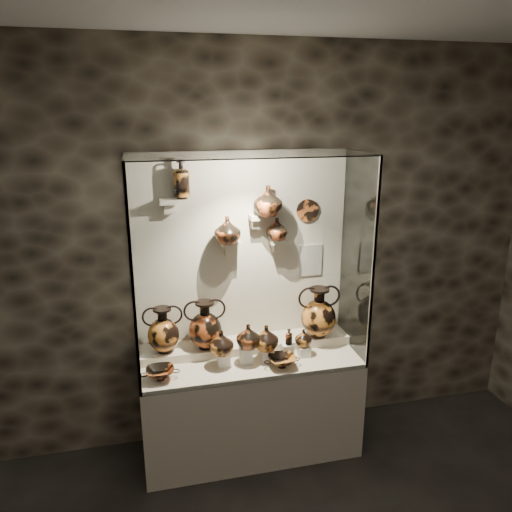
{
  "coord_description": "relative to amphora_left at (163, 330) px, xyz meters",
  "views": [
    {
      "loc": [
        -0.77,
        -1.22,
        2.71
      ],
      "look_at": [
        0.06,
        2.23,
        1.65
      ],
      "focal_mm": 35.0,
      "sensor_mm": 36.0,
      "label": 1
    }
  ],
  "objects": [
    {
      "name": "bracket_cc",
      "position": [
        0.93,
        0.1,
        0.62
      ],
      "size": [
        0.14,
        0.12,
        0.04
      ],
      "primitive_type": "cube",
      "color": "beige",
      "rests_on": "back_panel"
    },
    {
      "name": "bracket_ca",
      "position": [
        0.55,
        0.1,
        0.62
      ],
      "size": [
        0.14,
        0.12,
        0.04
      ],
      "primitive_type": "cube",
      "color": "beige",
      "rests_on": "back_panel"
    },
    {
      "name": "ovoid_vase_a",
      "position": [
        0.52,
        0.05,
        0.74
      ],
      "size": [
        0.23,
        0.23,
        0.21
      ],
      "primitive_type": "imported",
      "rotation": [
        0.0,
        0.0,
        -0.15
      ],
      "color": "#9A411B",
      "rests_on": "bracket_ca"
    },
    {
      "name": "pedestal_b",
      "position": [
        0.6,
        -0.19,
        -0.19
      ],
      "size": [
        0.09,
        0.09,
        0.13
      ],
      "primitive_type": "cube",
      "color": "silver",
      "rests_on": "front_tier"
    },
    {
      "name": "wall_plate",
      "position": [
        1.18,
        0.14,
        0.84
      ],
      "size": [
        0.18,
        0.02,
        0.18
      ],
      "primitive_type": "cylinder",
      "rotation": [
        1.57,
        0.0,
        0.0
      ],
      "color": "#B55523",
      "rests_on": "back_panel"
    },
    {
      "name": "jug_b",
      "position": [
        0.62,
        -0.21,
        -0.03
      ],
      "size": [
        0.24,
        0.24,
        0.19
      ],
      "primitive_type": "imported",
      "rotation": [
        0.0,
        0.0,
        0.4
      ],
      "color": "#9A411B",
      "rests_on": "pedestal_b"
    },
    {
      "name": "glass_top",
      "position": [
        0.65,
        -0.14,
        1.31
      ],
      "size": [
        1.7,
        0.6,
        0.01
      ],
      "primitive_type": "cube",
      "color": "white",
      "rests_on": "back_panel"
    },
    {
      "name": "info_placard",
      "position": [
        1.22,
        0.15,
        0.42
      ],
      "size": [
        0.2,
        0.01,
        0.26
      ],
      "primitive_type": "cube",
      "color": "beige",
      "rests_on": "back_panel"
    },
    {
      "name": "lekythos_tall",
      "position": [
        0.19,
        0.08,
        1.14
      ],
      "size": [
        0.15,
        0.15,
        0.31
      ],
      "primitive_type": null,
      "rotation": [
        0.0,
        0.0,
        -0.22
      ],
      "color": "#C77126",
      "rests_on": "bracket_ul"
    },
    {
      "name": "amphora_left",
      "position": [
        0.0,
        0.0,
        0.0
      ],
      "size": [
        0.37,
        0.37,
        0.36
      ],
      "primitive_type": null,
      "rotation": [
        0.0,
        0.0,
        0.34
      ],
      "color": "#C77126",
      "rests_on": "rear_tier"
    },
    {
      "name": "lekythos_small",
      "position": [
        0.94,
        -0.21,
        -0.06
      ],
      "size": [
        0.08,
        0.08,
        0.14
      ],
      "primitive_type": null,
      "rotation": [
        0.0,
        0.0,
        -0.41
      ],
      "color": "#9A411B",
      "rests_on": "pedestal_d"
    },
    {
      "name": "front_tier",
      "position": [
        0.65,
        -0.14,
        -0.27
      ],
      "size": [
        1.68,
        0.58,
        0.03
      ],
      "primitive_type": "cube",
      "color": "beige",
      "rests_on": "plinth"
    },
    {
      "name": "frame_post_right",
      "position": [
        1.49,
        -0.43,
        0.52
      ],
      "size": [
        0.02,
        0.02,
        1.6
      ],
      "primitive_type": "cube",
      "color": "gray",
      "rests_on": "plinth"
    },
    {
      "name": "back_panel",
      "position": [
        0.65,
        0.17,
        0.52
      ],
      "size": [
        1.7,
        0.03,
        1.6
      ],
      "primitive_type": "cube",
      "color": "beige",
      "rests_on": "plinth"
    },
    {
      "name": "ovoid_vase_c",
      "position": [
        0.91,
        0.06,
        0.72
      ],
      "size": [
        0.21,
        0.21,
        0.17
      ],
      "primitive_type": "imported",
      "rotation": [
        0.0,
        0.0,
        0.31
      ],
      "color": "#9A411B",
      "rests_on": "bracket_cc"
    },
    {
      "name": "pedestal_e",
      "position": [
        1.07,
        -0.19,
        -0.21
      ],
      "size": [
        0.09,
        0.09,
        0.08
      ],
      "primitive_type": "cube",
      "color": "silver",
      "rests_on": "front_tier"
    },
    {
      "name": "jug_c",
      "position": [
        0.76,
        -0.2,
        -0.06
      ],
      "size": [
        0.2,
        0.2,
        0.2
      ],
      "primitive_type": "imported",
      "rotation": [
        0.0,
        0.0,
        0.04
      ],
      "color": "#C77126",
      "rests_on": "pedestal_c"
    },
    {
      "name": "ovoid_vase_b",
      "position": [
        0.83,
        0.03,
        0.95
      ],
      "size": [
        0.25,
        0.25,
        0.23
      ],
      "primitive_type": "imported",
      "rotation": [
        0.0,
        0.0,
        0.14
      ],
      "color": "#9A411B",
      "rests_on": "bracket_cb"
    },
    {
      "name": "glass_left",
      "position": [
        -0.2,
        -0.14,
        0.52
      ],
      "size": [
        0.01,
        0.6,
        1.6
      ],
      "primitive_type": "cube",
      "color": "white",
      "rests_on": "plinth"
    },
    {
      "name": "jug_e",
      "position": [
        1.07,
        -0.18,
        -0.1
      ],
      "size": [
        0.17,
        0.17,
        0.14
      ],
      "primitive_type": "imported",
      "rotation": [
        0.0,
        0.0,
        0.37
      ],
      "color": "#C77126",
      "rests_on": "pedestal_e"
    },
    {
      "name": "bracket_ul",
      "position": [
        0.1,
        0.1,
        0.97
      ],
      "size": [
        0.14,
        0.12,
        0.04
      ],
      "primitive_type": "cube",
      "color": "beige",
      "rests_on": "back_panel"
    },
    {
      "name": "bracket_cb",
      "position": [
        0.75,
        0.1,
        0.82
      ],
      "size": [
        0.1,
        0.12,
        0.04
      ],
      "primitive_type": "cube",
      "color": "beige",
      "rests_on": "back_panel"
    },
    {
      "name": "wall_back",
      "position": [
        0.65,
        0.18,
        0.52
      ],
      "size": [
        5.0,
        0.02,
        3.2
      ],
      "primitive_type": "cube",
      "color": "black",
      "rests_on": "ground"
    },
    {
      "name": "frame_post_left",
      "position": [
        -0.19,
        -0.43,
        0.52
      ],
      "size": [
        0.02,
        0.02,
        1.6
      ],
      "primitive_type": "cube",
      "color": "gray",
      "rests_on": "plinth"
    },
    {
      "name": "amphora_mid",
      "position": [
        0.32,
        -0.01,
        0.01
      ],
      "size": [
        0.35,
        0.35,
        0.39
      ],
      "primitive_type": null,
      "rotation": [
        0.0,
        0.0,
        -0.14
      ],
      "color": "#9A411B",
      "rests_on": "rear_tier"
    },
    {
      "name": "kylix_right",
      "position": [
        0.85,
        -0.32,
        -0.2
      ],
      "size": [
        0.3,
        0.26,
        0.11
      ],
      "primitive_type": null,
      "rotation": [
        0.0,
        0.0,
        0.16
      ],
      "color": "#C77126",
      "rests_on": "front_tier"
    },
    {
      "name": "plinth",
      "position": [
        0.65,
        -0.14,
        -0.68
      ],
      "size": [
        1.7,
        0.6,
        0.8
      ],
      "primitive_type": "cube",
      "color": "beige",
      "rests_on": "floor"
    },
    {
      "name": "amphora_right",
      "position": [
        1.25,
        -0.02,
        0.03
      ],
      "size": [
        0.44,
        0.44,
        0.42
      ],
      "primitive_type": null,
      "rotation": [
        0.0,
        0.0,
        -0.39
      ],
      "color": "#C77126",
      "rests_on": "rear_tier"
    },
    {
      "name": "kylix_left",
      "position": [
        -0.05,
        -0.29,
        -0.2
      ],
      "size": [
        0.3,
        0.27,
        0.11
      ],
      "primitive_type": null,
      "rotation": [
        0.0,
        0.0,
        -0.2
      ],
      "color": "#9A411B",
      "rests_on": "front_tier"
    },
    {
      "name": "pedestal_d",
      "position": [
        0.93,
        -0.19,
        -0.19
      ],
      "size": [
        0.09,
        0.09,
        0.12
      ],
      "primitive_type": "cube",
      "color": "silver",
      "rests_on": "front_tier"
    },
    {
      "name": "rear_tier",
      "position": [
        0.65,
        0.03,
        -0.23
      ],
      "size": [
        1.7,
        0.25,
        0.1
      ],
      "primitive_type": "cube",
      "color": "beige",
      "rests_on": "plinth"
    },
    {
      "name": "glass_front",
      "position": [
        0.65,
        -0.44,
        0.52
      ],
      "size": [
        1.7,
        0.01,
        1.6
      ],
      "primitive_type": "cube",
      "color": "white",
      "rests_on": "plinth"
    },
    {
      "name": "jug_a",
      "position": [
        0.41,
        -0.21,
        -0.06
      ],
      "size": [
        0.22,
        0.22,
        0.19
      ],
      "primitive_type": "imported",
      "rotation": [
        0.0,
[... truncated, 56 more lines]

